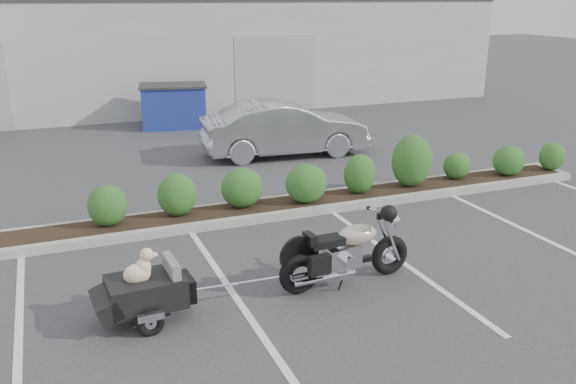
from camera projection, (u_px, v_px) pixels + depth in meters
name	position (u px, v px, depth m)	size (l,w,h in m)	color
ground	(313.00, 258.00, 9.45)	(90.00, 90.00, 0.00)	#38383A
planter_kerb	(313.00, 203.00, 11.72)	(12.00, 1.00, 0.15)	#9E9E93
building	(135.00, 46.00, 23.84)	(26.00, 10.00, 4.00)	#9EA099
motorcycle	(347.00, 253.00, 8.47)	(2.06, 0.70, 1.18)	black
pet_trailer	(145.00, 291.00, 7.51)	(1.64, 0.92, 0.98)	black
sedan	(285.00, 129.00, 15.36)	(1.45, 4.16, 1.37)	#ACACB3
dumpster	(174.00, 106.00, 18.71)	(2.21, 1.71, 1.31)	navy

